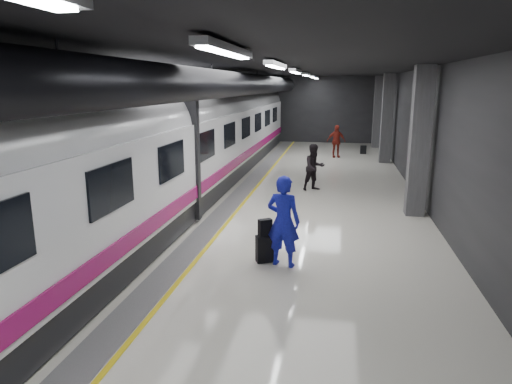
{
  "coord_description": "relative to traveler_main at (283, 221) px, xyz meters",
  "views": [
    {
      "loc": [
        2.15,
        -12.32,
        3.92
      ],
      "look_at": [
        0.18,
        -1.44,
        1.32
      ],
      "focal_mm": 32.0,
      "sensor_mm": 36.0,
      "label": 1
    }
  ],
  "objects": [
    {
      "name": "ground",
      "position": [
        -1.04,
        2.82,
        -1.02
      ],
      "size": [
        40.0,
        40.0,
        0.0
      ],
      "primitive_type": "plane",
      "color": "beige",
      "rests_on": "ground"
    },
    {
      "name": "platform_hall",
      "position": [
        -1.33,
        3.77,
        2.52
      ],
      "size": [
        10.02,
        40.02,
        4.51
      ],
      "color": "black",
      "rests_on": "ground"
    },
    {
      "name": "train",
      "position": [
        -4.29,
        2.81,
        1.05
      ],
      "size": [
        3.05,
        38.0,
        4.05
      ],
      "color": "black",
      "rests_on": "ground"
    },
    {
      "name": "traveler_main",
      "position": [
        0.0,
        0.0,
        0.0
      ],
      "size": [
        0.83,
        0.63,
        2.04
      ],
      "primitive_type": "imported",
      "rotation": [
        0.0,
        0.0,
        2.93
      ],
      "color": "#1A21C7",
      "rests_on": "ground"
    },
    {
      "name": "suitcase_main",
      "position": [
        -0.44,
        0.13,
        -0.71
      ],
      "size": [
        0.44,
        0.37,
        0.61
      ],
      "primitive_type": "cube",
      "rotation": [
        0.0,
        0.0,
        0.43
      ],
      "color": "black",
      "rests_on": "ground"
    },
    {
      "name": "shoulder_bag",
      "position": [
        -0.42,
        0.12,
        -0.21
      ],
      "size": [
        0.33,
        0.3,
        0.39
      ],
      "primitive_type": "cube",
      "rotation": [
        0.0,
        0.0,
        0.58
      ],
      "color": "black",
      "rests_on": "suitcase_main"
    },
    {
      "name": "traveler_far_a",
      "position": [
        0.26,
        7.63,
        -0.14
      ],
      "size": [
        1.08,
        1.03,
        1.77
      ],
      "primitive_type": "imported",
      "rotation": [
        0.0,
        0.0,
        0.58
      ],
      "color": "black",
      "rests_on": "ground"
    },
    {
      "name": "traveler_far_b",
      "position": [
        0.99,
        16.09,
        -0.13
      ],
      "size": [
        1.12,
        0.69,
        1.79
      ],
      "primitive_type": "imported",
      "rotation": [
        0.0,
        0.0,
        0.26
      ],
      "color": "maroon",
      "rests_on": "ground"
    },
    {
      "name": "suitcase_far",
      "position": [
        2.57,
        17.65,
        -0.78
      ],
      "size": [
        0.36,
        0.25,
        0.49
      ],
      "primitive_type": "cube",
      "rotation": [
        0.0,
        0.0,
        0.12
      ],
      "color": "black",
      "rests_on": "ground"
    }
  ]
}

